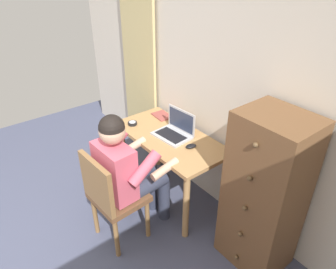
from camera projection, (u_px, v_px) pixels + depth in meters
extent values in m
cube|color=beige|center=(221.00, 82.00, 2.66)|extent=(4.80, 0.05, 2.50)
cube|color=#CCB77A|center=(139.00, 62.00, 3.48)|extent=(0.61, 0.03, 2.29)
cube|color=tan|center=(170.00, 138.00, 2.93)|extent=(1.14, 0.57, 0.03)
cylinder|color=tan|center=(123.00, 153.00, 3.34)|extent=(0.06, 0.06, 0.68)
cylinder|color=tan|center=(186.00, 207.00, 2.64)|extent=(0.06, 0.06, 0.68)
cylinder|color=tan|center=(158.00, 139.00, 3.58)|extent=(0.06, 0.06, 0.68)
cylinder|color=tan|center=(223.00, 186.00, 2.88)|extent=(0.06, 0.06, 0.68)
cube|color=brown|center=(264.00, 195.00, 2.31)|extent=(0.50, 0.41, 1.32)
sphere|color=brown|center=(236.00, 257.00, 2.46)|extent=(0.04, 0.04, 0.04)
sphere|color=brown|center=(240.00, 234.00, 2.32)|extent=(0.04, 0.04, 0.04)
sphere|color=brown|center=(245.00, 208.00, 2.19)|extent=(0.04, 0.04, 0.04)
sphere|color=brown|center=(250.00, 179.00, 2.05)|extent=(0.04, 0.04, 0.04)
sphere|color=brown|center=(255.00, 145.00, 1.92)|extent=(0.04, 0.04, 0.04)
cube|color=brown|center=(119.00, 196.00, 2.61)|extent=(0.44, 0.42, 0.05)
cube|color=olive|center=(97.00, 184.00, 2.39)|extent=(0.42, 0.07, 0.42)
cylinder|color=olive|center=(147.00, 218.00, 2.71)|extent=(0.04, 0.04, 0.42)
cylinder|color=olive|center=(125.00, 198.00, 2.93)|extent=(0.04, 0.04, 0.42)
cylinder|color=olive|center=(116.00, 238.00, 2.53)|extent=(0.04, 0.04, 0.42)
cylinder|color=olive|center=(95.00, 215.00, 2.75)|extent=(0.04, 0.04, 0.42)
cylinder|color=#33384C|center=(146.00, 186.00, 2.65)|extent=(0.16, 0.41, 0.14)
cylinder|color=#33384C|center=(134.00, 176.00, 2.77)|extent=(0.16, 0.41, 0.14)
cylinder|color=#33384C|center=(164.00, 197.00, 2.89)|extent=(0.11, 0.11, 0.49)
cylinder|color=#33384C|center=(152.00, 188.00, 3.01)|extent=(0.11, 0.11, 0.49)
cube|color=#D1566B|center=(115.00, 171.00, 2.46)|extent=(0.37, 0.22, 0.46)
cylinder|color=#D1566B|center=(145.00, 169.00, 2.35)|extent=(0.11, 0.30, 0.25)
cylinder|color=#D1566B|center=(113.00, 145.00, 2.64)|extent=(0.11, 0.30, 0.25)
cylinder|color=#DBAD8E|center=(165.00, 169.00, 2.52)|extent=(0.09, 0.27, 0.11)
cylinder|color=#DBAD8E|center=(133.00, 147.00, 2.80)|extent=(0.09, 0.27, 0.11)
sphere|color=#DBAD8E|center=(112.00, 131.00, 2.28)|extent=(0.20, 0.20, 0.20)
sphere|color=black|center=(112.00, 128.00, 2.27)|extent=(0.20, 0.20, 0.20)
cube|color=#B7BABF|center=(172.00, 136.00, 2.91)|extent=(0.36, 0.27, 0.02)
cube|color=black|center=(171.00, 135.00, 2.89)|extent=(0.30, 0.18, 0.00)
cube|color=#B7BABF|center=(181.00, 120.00, 2.92)|extent=(0.34, 0.04, 0.22)
cube|color=#2D3851|center=(181.00, 120.00, 2.91)|extent=(0.31, 0.03, 0.18)
ellipsoid|color=black|center=(191.00, 146.00, 2.74)|extent=(0.08, 0.11, 0.03)
cylinder|color=black|center=(132.00, 123.00, 3.10)|extent=(0.09, 0.09, 0.03)
cylinder|color=silver|center=(132.00, 122.00, 3.09)|extent=(0.06, 0.06, 0.00)
cube|color=#994742|center=(162.00, 116.00, 3.26)|extent=(0.22, 0.17, 0.01)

